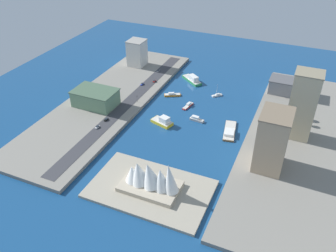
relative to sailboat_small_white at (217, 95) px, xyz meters
name	(u,v)px	position (x,y,z in m)	size (l,w,h in m)	color
ground_plane	(193,120)	(6.78, 49.61, -0.98)	(440.00, 440.00, 0.00)	navy
quay_west	(292,141)	(-76.83, 49.61, 0.52)	(70.00, 240.00, 3.02)	gray
quay_east	(110,100)	(90.38, 49.61, 0.52)	(70.00, 240.00, 3.02)	gray
peninsula_point	(150,189)	(2.95, 142.08, 0.02)	(79.74, 49.68, 2.00)	#A89E89
road_strip	(128,102)	(70.08, 49.61, 2.11)	(11.66, 228.00, 0.15)	#38383D
sailboat_small_white	(217,95)	(0.00, 0.00, 0.00)	(9.62, 9.25, 12.52)	white
ferry_yellow_fast	(163,121)	(28.20, 65.83, 1.70)	(21.31, 13.99, 7.76)	yellow
ferry_green_doubledeck	(192,79)	(32.90, -20.32, 1.59)	(25.90, 22.57, 7.14)	#2D8C4C
tugboat_red	(188,106)	(18.64, 29.84, 0.09)	(6.08, 15.84, 3.17)	red
yacht_sleek_gray	(197,119)	(3.20, 49.60, 0.65)	(14.23, 5.24, 4.21)	#999EA3
water_taxi_orange	(172,95)	(39.98, 16.45, 0.17)	(16.15, 11.10, 3.38)	orange
barge_flat_brown	(230,131)	(-27.67, 55.58, 0.30)	(14.04, 31.09, 3.60)	brown
apartment_midrise_tan	(272,140)	(-64.14, 88.78, 23.62)	(20.55, 26.61, 43.10)	tan
terminal_long_green	(95,98)	(95.03, 64.93, 9.44)	(38.60, 25.79, 14.76)	slate
hotel_broad_white	(137,53)	(101.98, -29.87, 16.16)	(18.02, 19.18, 28.20)	silver
warehouse_low_gray	(289,87)	(-62.78, -27.69, 8.93)	(37.80, 20.26, 13.74)	gray
office_block_beige	(303,105)	(-77.82, 41.89, 29.38)	(20.30, 18.12, 54.62)	#C6B793
pickup_red	(154,81)	(66.22, 1.66, 3.01)	(2.13, 4.51, 1.71)	black
sedan_silver	(158,71)	(73.02, -22.39, 2.93)	(1.89, 4.88, 1.53)	black
suv_black	(106,119)	(72.63, 83.99, 2.95)	(2.05, 4.78, 1.58)	black
hatchback_blue	(142,84)	(74.66, 12.62, 2.94)	(1.97, 4.72, 1.55)	black
van_white	(97,127)	(73.26, 96.83, 2.98)	(2.07, 4.87, 1.63)	black
traffic_light_waterfront	(137,98)	(63.05, 45.41, 6.37)	(0.36, 0.36, 6.50)	black
opera_landmark	(150,178)	(2.90, 142.08, 10.02)	(39.59, 24.04, 24.50)	#BCAD93
park_tree_cluster	(302,117)	(-80.11, 21.43, 7.22)	(19.13, 19.57, 8.59)	brown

